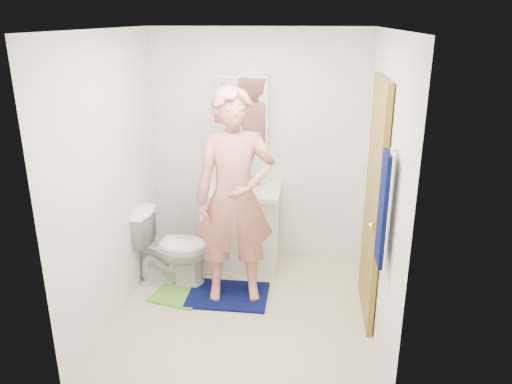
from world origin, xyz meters
TOP-DOWN VIEW (x-y plane):
  - floor at (0.00, 0.00)m, footprint 2.20×2.40m
  - ceiling at (0.00, 0.00)m, footprint 2.20×2.40m
  - wall_back at (0.00, 1.21)m, footprint 2.20×0.02m
  - wall_front at (0.00, -1.21)m, footprint 2.20×0.02m
  - wall_left at (-1.11, 0.00)m, footprint 0.02×2.40m
  - wall_right at (1.11, 0.00)m, footprint 0.02×2.40m
  - vanity_cabinet at (-0.15, 0.91)m, footprint 0.75×0.55m
  - countertop at (-0.15, 0.91)m, footprint 0.79×0.59m
  - sink_basin at (-0.15, 0.91)m, footprint 0.40×0.40m
  - faucet at (-0.15, 1.09)m, footprint 0.03×0.03m
  - medicine_cabinet at (-0.15, 1.14)m, footprint 0.50×0.12m
  - mirror_panel at (-0.15, 1.08)m, footprint 0.46×0.01m
  - door at (1.07, 0.15)m, footprint 0.05×0.80m
  - door_knob at (1.03, -0.17)m, footprint 0.07×0.07m
  - towel at (1.03, -0.57)m, footprint 0.03×0.24m
  - towel_hook at (1.07, -0.57)m, footprint 0.06×0.02m
  - toilet at (-0.77, 0.47)m, footprint 0.76×0.45m
  - bath_mat at (-0.19, 0.26)m, footprint 0.75×0.54m
  - green_rug at (-0.66, 0.20)m, footprint 0.54×0.48m
  - soap_dispenser at (-0.31, 0.83)m, footprint 0.11×0.11m
  - toothbrush_cup at (-0.01, 1.03)m, footprint 0.13×0.13m
  - man at (-0.11, 0.25)m, footprint 0.77×0.57m

SIDE VIEW (x-z plane):
  - floor at x=0.00m, z-range -0.02..0.00m
  - green_rug at x=-0.66m, z-range 0.00..0.02m
  - bath_mat at x=-0.19m, z-range 0.00..0.02m
  - toilet at x=-0.77m, z-range 0.00..0.76m
  - vanity_cabinet at x=-0.15m, z-range 0.00..0.80m
  - countertop at x=-0.15m, z-range 0.80..0.85m
  - sink_basin at x=-0.15m, z-range 0.83..0.86m
  - toothbrush_cup at x=-0.01m, z-range 0.85..0.94m
  - faucet at x=-0.15m, z-range 0.85..0.97m
  - door_knob at x=1.03m, z-range 0.91..0.98m
  - soap_dispenser at x=-0.31m, z-range 0.85..1.06m
  - man at x=-0.11m, z-range 0.02..1.96m
  - door at x=1.07m, z-range 0.00..2.05m
  - wall_back at x=0.00m, z-range 0.00..2.40m
  - wall_front at x=0.00m, z-range 0.00..2.40m
  - wall_left at x=-1.11m, z-range 0.00..2.40m
  - wall_right at x=1.11m, z-range 0.00..2.40m
  - towel at x=1.03m, z-range 0.85..1.65m
  - medicine_cabinet at x=-0.15m, z-range 1.25..1.95m
  - mirror_panel at x=-0.15m, z-range 1.27..1.93m
  - towel_hook at x=1.07m, z-range 1.66..1.68m
  - ceiling at x=0.00m, z-range 2.40..2.42m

